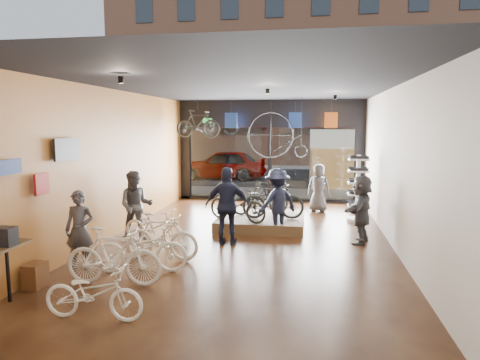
% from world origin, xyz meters
% --- Properties ---
extents(ground_plane, '(7.00, 12.00, 0.04)m').
position_xyz_m(ground_plane, '(0.00, 0.00, -0.02)').
color(ground_plane, black).
rests_on(ground_plane, ground).
extents(ceiling, '(7.00, 12.00, 0.04)m').
position_xyz_m(ceiling, '(0.00, 0.00, 3.82)').
color(ceiling, black).
rests_on(ceiling, ground).
extents(wall_left, '(0.04, 12.00, 3.80)m').
position_xyz_m(wall_left, '(-3.52, 0.00, 1.90)').
color(wall_left, '#B36734').
rests_on(wall_left, ground).
extents(wall_right, '(0.04, 12.00, 3.80)m').
position_xyz_m(wall_right, '(3.52, 0.00, 1.90)').
color(wall_right, beige).
rests_on(wall_right, ground).
extents(wall_back, '(7.00, 0.04, 3.80)m').
position_xyz_m(wall_back, '(0.00, -6.02, 1.90)').
color(wall_back, beige).
rests_on(wall_back, ground).
extents(storefront, '(7.00, 0.26, 3.80)m').
position_xyz_m(storefront, '(0.00, 6.00, 1.90)').
color(storefront, black).
rests_on(storefront, ground).
extents(exit_sign, '(0.35, 0.06, 0.18)m').
position_xyz_m(exit_sign, '(-2.40, 5.88, 3.05)').
color(exit_sign, '#198C26').
rests_on(exit_sign, storefront).
extents(street_road, '(30.00, 18.00, 0.02)m').
position_xyz_m(street_road, '(0.00, 15.00, -0.01)').
color(street_road, black).
rests_on(street_road, ground).
extents(sidewalk_near, '(30.00, 2.40, 0.12)m').
position_xyz_m(sidewalk_near, '(0.00, 7.20, 0.06)').
color(sidewalk_near, slate).
rests_on(sidewalk_near, ground).
extents(sidewalk_far, '(30.00, 2.00, 0.12)m').
position_xyz_m(sidewalk_far, '(0.00, 19.00, 0.06)').
color(sidewalk_far, slate).
rests_on(sidewalk_far, ground).
extents(opposite_building, '(26.00, 5.00, 14.00)m').
position_xyz_m(opposite_building, '(0.00, 21.50, 7.00)').
color(opposite_building, brown).
rests_on(opposite_building, ground).
extents(street_car, '(4.60, 1.85, 1.57)m').
position_xyz_m(street_car, '(-3.09, 12.00, 0.78)').
color(street_car, gray).
rests_on(street_car, street_road).
extents(box_truck, '(2.23, 6.69, 2.64)m').
position_xyz_m(box_truck, '(2.61, 11.00, 1.32)').
color(box_truck, silver).
rests_on(box_truck, street_road).
extents(floor_bike_0, '(1.55, 0.56, 0.81)m').
position_xyz_m(floor_bike_0, '(-1.61, -4.61, 0.41)').
color(floor_bike_0, white).
rests_on(floor_bike_0, ground_plane).
extents(floor_bike_1, '(1.82, 0.58, 1.08)m').
position_xyz_m(floor_bike_1, '(-1.93, -3.28, 0.54)').
color(floor_bike_1, white).
rests_on(floor_bike_1, ground_plane).
extents(floor_bike_2, '(1.91, 0.98, 0.96)m').
position_xyz_m(floor_bike_2, '(-1.72, -2.54, 0.48)').
color(floor_bike_2, white).
rests_on(floor_bike_2, ground_plane).
extents(floor_bike_3, '(1.72, 0.60, 1.01)m').
position_xyz_m(floor_bike_3, '(-1.61, -1.70, 0.51)').
color(floor_bike_3, white).
rests_on(floor_bike_3, ground_plane).
extents(floor_bike_4, '(1.77, 1.00, 0.88)m').
position_xyz_m(floor_bike_4, '(-2.18, -0.61, 0.44)').
color(floor_bike_4, white).
rests_on(floor_bike_4, ground_plane).
extents(display_platform, '(2.40, 1.80, 0.30)m').
position_xyz_m(display_platform, '(0.19, 1.44, 0.15)').
color(display_platform, brown).
rests_on(display_platform, ground_plane).
extents(display_bike_left, '(1.88, 1.29, 0.93)m').
position_xyz_m(display_bike_left, '(-0.38, 0.92, 0.77)').
color(display_bike_left, black).
rests_on(display_bike_left, display_platform).
extents(display_bike_mid, '(1.75, 0.69, 1.03)m').
position_xyz_m(display_bike_mid, '(0.54, 1.35, 0.81)').
color(display_bike_mid, black).
rests_on(display_bike_mid, display_platform).
extents(display_bike_right, '(1.76, 1.09, 0.88)m').
position_xyz_m(display_bike_right, '(0.11, 1.91, 0.74)').
color(display_bike_right, black).
rests_on(display_bike_right, display_platform).
extents(customer_0, '(0.62, 0.43, 1.60)m').
position_xyz_m(customer_0, '(-3.00, -2.54, 0.80)').
color(customer_0, '#3F3F44').
rests_on(customer_0, ground_plane).
extents(customer_1, '(1.01, 0.88, 1.75)m').
position_xyz_m(customer_1, '(-2.75, -0.30, 0.88)').
color(customer_1, '#3F3F44').
rests_on(customer_1, ground_plane).
extents(customer_2, '(1.11, 0.47, 1.89)m').
position_xyz_m(customer_2, '(-0.41, -0.30, 0.95)').
color(customer_2, '#161C33').
rests_on(customer_2, ground_plane).
extents(customer_3, '(1.30, 1.22, 1.76)m').
position_xyz_m(customer_3, '(0.70, 0.79, 0.88)').
color(customer_3, '#161C33').
rests_on(customer_3, ground_plane).
extents(customer_4, '(0.88, 0.68, 1.60)m').
position_xyz_m(customer_4, '(1.82, 4.06, 0.80)').
color(customer_4, '#3F3F44').
rests_on(customer_4, ground_plane).
extents(customer_5, '(0.97, 1.64, 1.68)m').
position_xyz_m(customer_5, '(2.79, 0.37, 0.84)').
color(customer_5, '#3F3F44').
rests_on(customer_5, ground_plane).
extents(sunglasses_rack, '(0.71, 0.65, 2.01)m').
position_xyz_m(sunglasses_rack, '(2.95, 2.75, 1.01)').
color(sunglasses_rack, white).
rests_on(sunglasses_rack, ground_plane).
extents(wall_merch, '(0.40, 2.40, 2.60)m').
position_xyz_m(wall_merch, '(-3.38, -3.50, 1.30)').
color(wall_merch, navy).
rests_on(wall_merch, wall_left).
extents(penny_farthing, '(1.96, 0.06, 1.57)m').
position_xyz_m(penny_farthing, '(0.51, 4.29, 2.50)').
color(penny_farthing, black).
rests_on(penny_farthing, ceiling).
extents(hung_bike, '(1.61, 0.55, 0.95)m').
position_xyz_m(hung_bike, '(-2.34, 4.20, 2.93)').
color(hung_bike, black).
rests_on(hung_bike, ceiling).
extents(jersey_left, '(0.45, 0.03, 0.55)m').
position_xyz_m(jersey_left, '(-1.36, 5.20, 3.05)').
color(jersey_left, '#1E3F99').
rests_on(jersey_left, ceiling).
extents(jersey_mid, '(0.45, 0.03, 0.55)m').
position_xyz_m(jersey_mid, '(0.97, 5.20, 3.05)').
color(jersey_mid, '#1E3F99').
rests_on(jersey_mid, ceiling).
extents(jersey_right, '(0.45, 0.03, 0.55)m').
position_xyz_m(jersey_right, '(2.22, 5.20, 3.05)').
color(jersey_right, '#CC5919').
rests_on(jersey_right, ceiling).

